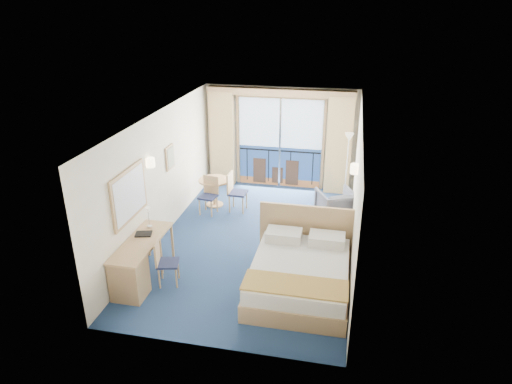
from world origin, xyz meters
The scene contains 22 objects.
floor centered at (0.00, 0.00, 0.00)m, with size 6.50×6.50×0.00m, color navy.
room_walls centered at (0.00, 0.00, 1.78)m, with size 4.04×6.54×2.72m.
balcony_door centered at (-0.01, 3.22, 1.14)m, with size 2.36×0.03×2.52m.
curtain_left centered at (-1.55, 3.07, 1.28)m, with size 0.65×0.22×2.55m, color #D6B276.
curtain_right centered at (1.55, 3.07, 1.28)m, with size 0.65×0.22×2.55m, color #D6B276.
pelmet centered at (0.00, 3.10, 2.58)m, with size 3.80×0.25×0.18m, color tan.
mirror centered at (-1.97, -1.50, 1.55)m, with size 0.05×1.25×0.95m.
wall_print centered at (-1.97, 0.45, 1.60)m, with size 0.04×0.42×0.52m.
sconce_left centered at (-1.94, -0.60, 1.85)m, with size 0.18×0.18×0.18m, color #FFE4B2.
sconce_right centered at (1.94, -0.15, 1.85)m, with size 0.18×0.18×0.18m, color #FFE4B2.
bed centered at (1.13, -1.50, 0.33)m, with size 1.85×2.20×1.16m.
nightstand centered at (1.75, -0.07, 0.30)m, with size 0.47×0.44×0.61m, color #A08055.
phone centered at (1.79, -0.03, 0.65)m, with size 0.19×0.14×0.08m, color silver.
armchair centered at (1.61, 1.42, 0.36)m, with size 0.78×0.80×0.73m, color #484B57.
floor_lamp centered at (1.79, 2.71, 1.31)m, with size 0.24×0.24×1.73m.
desk centered at (-1.71, -2.20, 0.43)m, with size 0.57×1.65×0.78m.
desk_chair centered at (-1.28, -1.83, 0.49)m, with size 0.46×0.46×0.87m.
folder centered at (-1.77, -1.52, 0.79)m, with size 0.29×0.22×0.03m, color black.
desk_lamp centered at (-1.78, -1.23, 1.07)m, with size 0.11×0.11×0.40m.
round_table centered at (-1.37, 1.60, 0.52)m, with size 0.76×0.76×0.68m.
table_chair_a centered at (-0.80, 1.43, 0.54)m, with size 0.44×0.43×0.96m.
table_chair_b centered at (-1.36, 1.19, 0.51)m, with size 0.44×0.45×0.90m.
Camera 1 is at (1.77, -8.32, 4.79)m, focal length 32.00 mm.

